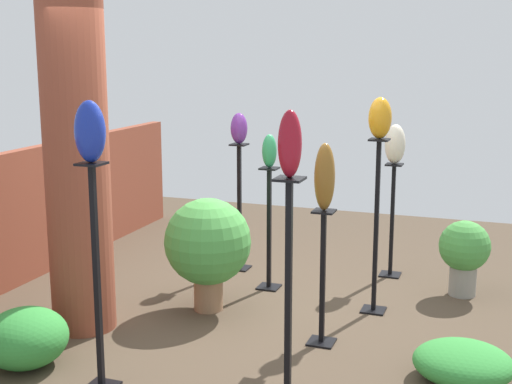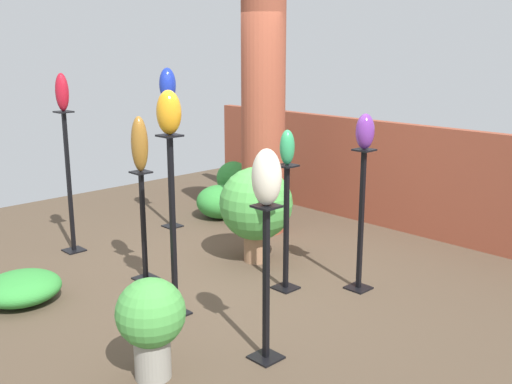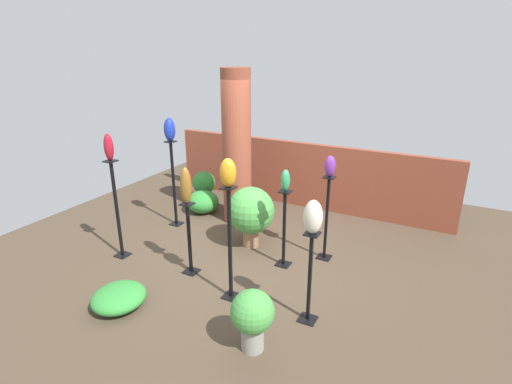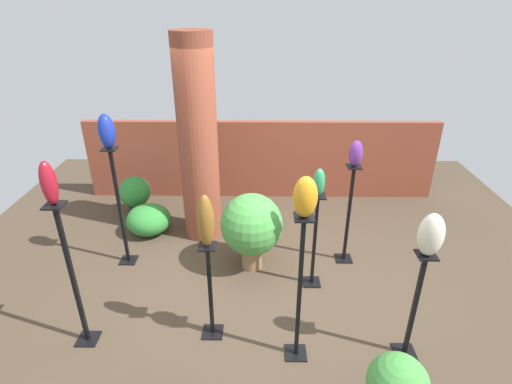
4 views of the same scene
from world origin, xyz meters
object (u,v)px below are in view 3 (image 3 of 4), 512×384
object	(u,v)px
potted_plant_walkway_edge	(204,184)
art_vase_bronze	(186,186)
pedestal_ruby	(117,213)
brick_pillar	(237,148)
art_vase_amber	(228,173)
pedestal_bronze	(189,242)
pedestal_violet	(326,222)
art_vase_ivory	(313,217)
potted_plant_back_center	(251,212)
potted_plant_front_right	(252,315)
pedestal_ivory	(310,282)
art_vase_cobalt	(170,130)
art_vase_violet	(330,166)
pedestal_amber	(230,249)
pedestal_cobalt	(174,187)
art_vase_jade	(285,180)
pedestal_jade	(284,232)
art_vase_ruby	(109,147)

from	to	relation	value
potted_plant_walkway_edge	art_vase_bronze	bearing A→B (deg)	-59.22
pedestal_ruby	potted_plant_walkway_edge	xyz separation A→B (m)	(-0.21, 2.50, -0.35)
brick_pillar	art_vase_amber	xyz separation A→B (m)	(1.14, -2.13, 0.31)
pedestal_bronze	art_vase_amber	size ratio (longest dim) A/B	3.07
pedestal_violet	art_vase_ivory	size ratio (longest dim) A/B	3.38
brick_pillar	art_vase_ivory	world-z (taller)	brick_pillar
art_vase_ivory	potted_plant_back_center	distance (m)	2.10
pedestal_violet	potted_plant_front_right	size ratio (longest dim) A/B	1.85
brick_pillar	pedestal_ivory	xyz separation A→B (m)	(2.17, -2.10, -0.83)
art_vase_bronze	potted_plant_back_center	bearing A→B (deg)	71.69
art_vase_amber	potted_plant_front_right	bearing A→B (deg)	-45.31
art_vase_cobalt	art_vase_violet	xyz separation A→B (m)	(2.73, 0.07, -0.27)
potted_plant_front_right	pedestal_amber	bearing A→B (deg)	134.69
brick_pillar	art_vase_amber	world-z (taller)	brick_pillar
art_vase_ivory	potted_plant_front_right	world-z (taller)	art_vase_ivory
pedestal_bronze	potted_plant_walkway_edge	xyz separation A→B (m)	(-1.42, 2.39, -0.12)
art_vase_cobalt	art_vase_bronze	distance (m)	1.74
pedestal_cobalt	pedestal_ivory	size ratio (longest dim) A/B	1.35
pedestal_ruby	pedestal_amber	xyz separation A→B (m)	(2.02, -0.14, -0.01)
art_vase_cobalt	art_vase_jade	distance (m)	2.34
brick_pillar	art_vase_jade	size ratio (longest dim) A/B	8.83
pedestal_ivory	art_vase_violet	size ratio (longest dim) A/B	3.68
art_vase_bronze	pedestal_ivory	bearing A→B (deg)	-6.88
potted_plant_walkway_edge	potted_plant_back_center	xyz separation A→B (m)	(1.79, -1.29, 0.24)
art_vase_cobalt	pedestal_bronze	bearing A→B (deg)	-44.67
pedestal_ivory	pedestal_violet	world-z (taller)	pedestal_violet
pedestal_ruby	potted_plant_back_center	bearing A→B (deg)	37.37
art_vase_cobalt	potted_plant_back_center	bearing A→B (deg)	-3.32
pedestal_jade	art_vase_violet	size ratio (longest dim) A/B	3.77
pedestal_ruby	pedestal_violet	xyz separation A→B (m)	(2.74, 1.37, -0.10)
art_vase_bronze	art_vase_jade	size ratio (longest dim) A/B	1.65
pedestal_bronze	pedestal_ivory	xyz separation A→B (m)	(1.83, -0.22, 0.04)
pedestal_ruby	potted_plant_walkway_edge	bearing A→B (deg)	94.90
pedestal_ruby	art_vase_amber	bearing A→B (deg)	-4.07
pedestal_jade	art_vase_jade	xyz separation A→B (m)	(0.00, 0.00, 0.77)
pedestal_violet	art_vase_violet	size ratio (longest dim) A/B	4.22
pedestal_cobalt	art_vase_ruby	size ratio (longest dim) A/B	3.96
art_vase_ivory	pedestal_ivory	bearing A→B (deg)	0.00
art_vase_ruby	potted_plant_walkway_edge	world-z (taller)	art_vase_ruby
pedestal_ivory	art_vase_ruby	bearing A→B (deg)	177.80
art_vase_bronze	art_vase_ruby	bearing A→B (deg)	-175.07
pedestal_cobalt	pedestal_jade	bearing A→B (deg)	-9.97
potted_plant_back_center	art_vase_ruby	bearing A→B (deg)	-142.63
pedestal_violet	art_vase_violet	distance (m)	0.85
art_vase_ruby	potted_plant_front_right	world-z (taller)	art_vase_ruby
art_vase_cobalt	art_vase_ruby	distance (m)	1.29
pedestal_bronze	art_vase_amber	distance (m)	1.45
pedestal_amber	art_vase_ivory	bearing A→B (deg)	1.49
pedestal_ruby	potted_plant_walkway_edge	size ratio (longest dim) A/B	2.44
brick_pillar	art_vase_violet	xyz separation A→B (m)	(1.87, -0.62, 0.10)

